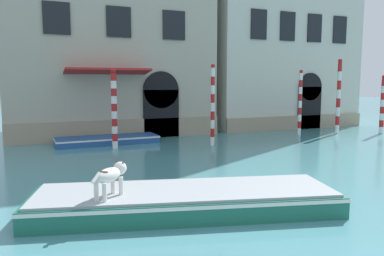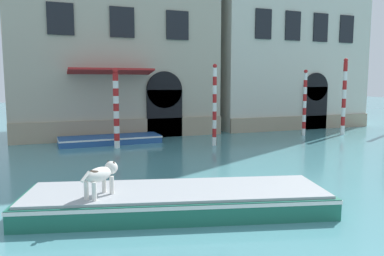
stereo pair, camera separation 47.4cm
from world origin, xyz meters
name	(u,v)px [view 2 (the right image)]	position (x,y,z in m)	size (l,w,h in m)	color
palazzo_left	(112,8)	(0.16, 20.64, 7.40)	(11.36, 7.40, 14.85)	#B2A893
boat_foreground	(177,199)	(-0.78, 5.82, 0.29)	(7.42, 3.81, 0.55)	#1E6651
dog_on_deck	(101,174)	(-2.50, 5.92, 1.02)	(0.89, 0.81, 0.73)	silver
boat_moored_near_palazzo	(110,139)	(-0.78, 16.44, 0.20)	(5.01, 1.76, 0.37)	#234C8C
mooring_pole_0	(344,96)	(12.46, 14.90, 2.22)	(0.24, 0.24, 4.41)	white
mooring_pole_1	(215,105)	(3.85, 14.03, 1.97)	(0.20, 0.20, 3.91)	white
mooring_pole_2	(305,102)	(10.08, 15.38, 1.89)	(0.21, 0.21, 3.75)	white
mooring_pole_3	(116,108)	(-0.68, 15.00, 1.87)	(0.27, 0.27, 3.70)	white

